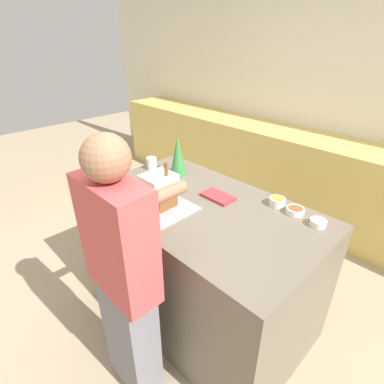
{
  "coord_description": "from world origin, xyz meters",
  "views": [
    {
      "loc": [
        1.13,
        -1.18,
        1.89
      ],
      "look_at": [
        -0.08,
        0.0,
        0.99
      ],
      "focal_mm": 28.0,
      "sensor_mm": 36.0,
      "label": 1
    }
  ],
  "objects_px": {
    "baking_tray": "(160,206)",
    "candy_bowl_front_corner": "(156,178)",
    "gingerbread_house": "(159,190)",
    "candy_bowl_near_tray_right": "(318,223)",
    "decorative_tree": "(178,156)",
    "mug": "(152,163)",
    "candy_bowl_center_rear": "(277,201)",
    "person": "(124,280)",
    "candy_bowl_behind_tray": "(295,211)",
    "cookbook": "(218,197)"
  },
  "relations": [
    {
      "from": "candy_bowl_behind_tray",
      "to": "mug",
      "type": "bearing_deg",
      "value": -169.81
    },
    {
      "from": "gingerbread_house",
      "to": "decorative_tree",
      "type": "xyz_separation_m",
      "value": [
        -0.28,
        0.41,
        0.03
      ]
    },
    {
      "from": "decorative_tree",
      "to": "candy_bowl_near_tray_right",
      "type": "relative_size",
      "value": 3.36
    },
    {
      "from": "baking_tray",
      "to": "cookbook",
      "type": "relative_size",
      "value": 1.91
    },
    {
      "from": "baking_tray",
      "to": "gingerbread_house",
      "type": "distance_m",
      "value": 0.12
    },
    {
      "from": "decorative_tree",
      "to": "candy_bowl_front_corner",
      "type": "bearing_deg",
      "value": -95.07
    },
    {
      "from": "cookbook",
      "to": "mug",
      "type": "bearing_deg",
      "value": -178.56
    },
    {
      "from": "candy_bowl_front_corner",
      "to": "cookbook",
      "type": "distance_m",
      "value": 0.5
    },
    {
      "from": "baking_tray",
      "to": "mug",
      "type": "xyz_separation_m",
      "value": [
        -0.51,
        0.33,
        0.04
      ]
    },
    {
      "from": "candy_bowl_front_corner",
      "to": "candy_bowl_center_rear",
      "type": "distance_m",
      "value": 0.87
    },
    {
      "from": "cookbook",
      "to": "mug",
      "type": "height_order",
      "value": "mug"
    },
    {
      "from": "baking_tray",
      "to": "candy_bowl_behind_tray",
      "type": "bearing_deg",
      "value": 40.2
    },
    {
      "from": "gingerbread_house",
      "to": "candy_bowl_front_corner",
      "type": "height_order",
      "value": "gingerbread_house"
    },
    {
      "from": "candy_bowl_behind_tray",
      "to": "candy_bowl_near_tray_right",
      "type": "xyz_separation_m",
      "value": [
        0.16,
        -0.03,
        0.0
      ]
    },
    {
      "from": "candy_bowl_near_tray_right",
      "to": "candy_bowl_center_rear",
      "type": "bearing_deg",
      "value": 172.87
    },
    {
      "from": "candy_bowl_front_corner",
      "to": "mug",
      "type": "relative_size",
      "value": 1.21
    },
    {
      "from": "candy_bowl_front_corner",
      "to": "candy_bowl_near_tray_right",
      "type": "height_order",
      "value": "candy_bowl_front_corner"
    },
    {
      "from": "baking_tray",
      "to": "candy_bowl_front_corner",
      "type": "distance_m",
      "value": 0.36
    },
    {
      "from": "candy_bowl_behind_tray",
      "to": "candy_bowl_near_tray_right",
      "type": "relative_size",
      "value": 1.2
    },
    {
      "from": "cookbook",
      "to": "person",
      "type": "height_order",
      "value": "person"
    },
    {
      "from": "decorative_tree",
      "to": "candy_bowl_front_corner",
      "type": "height_order",
      "value": "decorative_tree"
    },
    {
      "from": "candy_bowl_behind_tray",
      "to": "candy_bowl_center_rear",
      "type": "bearing_deg",
      "value": 176.22
    },
    {
      "from": "decorative_tree",
      "to": "cookbook",
      "type": "bearing_deg",
      "value": -7.8
    },
    {
      "from": "baking_tray",
      "to": "gingerbread_house",
      "type": "xyz_separation_m",
      "value": [
        0.0,
        0.0,
        0.12
      ]
    },
    {
      "from": "candy_bowl_front_corner",
      "to": "decorative_tree",
      "type": "bearing_deg",
      "value": 84.93
    },
    {
      "from": "candy_bowl_center_rear",
      "to": "person",
      "type": "height_order",
      "value": "person"
    },
    {
      "from": "decorative_tree",
      "to": "cookbook",
      "type": "relative_size",
      "value": 1.41
    },
    {
      "from": "candy_bowl_near_tray_right",
      "to": "gingerbread_house",
      "type": "bearing_deg",
      "value": -147.28
    },
    {
      "from": "candy_bowl_near_tray_right",
      "to": "person",
      "type": "relative_size",
      "value": 0.06
    },
    {
      "from": "baking_tray",
      "to": "candy_bowl_near_tray_right",
      "type": "bearing_deg",
      "value": 32.72
    },
    {
      "from": "baking_tray",
      "to": "cookbook",
      "type": "height_order",
      "value": "cookbook"
    },
    {
      "from": "candy_bowl_front_corner",
      "to": "person",
      "type": "height_order",
      "value": "person"
    },
    {
      "from": "decorative_tree",
      "to": "candy_bowl_behind_tray",
      "type": "bearing_deg",
      "value": 7.73
    },
    {
      "from": "candy_bowl_behind_tray",
      "to": "cookbook",
      "type": "distance_m",
      "value": 0.49
    },
    {
      "from": "gingerbread_house",
      "to": "decorative_tree",
      "type": "height_order",
      "value": "decorative_tree"
    },
    {
      "from": "baking_tray",
      "to": "candy_bowl_center_rear",
      "type": "height_order",
      "value": "candy_bowl_center_rear"
    },
    {
      "from": "gingerbread_house",
      "to": "candy_bowl_near_tray_right",
      "type": "height_order",
      "value": "gingerbread_house"
    },
    {
      "from": "decorative_tree",
      "to": "candy_bowl_center_rear",
      "type": "relative_size",
      "value": 3.04
    },
    {
      "from": "candy_bowl_behind_tray",
      "to": "person",
      "type": "xyz_separation_m",
      "value": [
        -0.37,
        -0.98,
        -0.15
      ]
    },
    {
      "from": "candy_bowl_behind_tray",
      "to": "candy_bowl_center_rear",
      "type": "relative_size",
      "value": 1.08
    },
    {
      "from": "mug",
      "to": "gingerbread_house",
      "type": "bearing_deg",
      "value": -32.8
    },
    {
      "from": "cookbook",
      "to": "candy_bowl_front_corner",
      "type": "bearing_deg",
      "value": -163.47
    },
    {
      "from": "baking_tray",
      "to": "candy_bowl_near_tray_right",
      "type": "xyz_separation_m",
      "value": [
        0.78,
        0.5,
        0.02
      ]
    },
    {
      "from": "candy_bowl_front_corner",
      "to": "person",
      "type": "distance_m",
      "value": 0.87
    },
    {
      "from": "candy_bowl_center_rear",
      "to": "cookbook",
      "type": "bearing_deg",
      "value": -148.81
    },
    {
      "from": "gingerbread_house",
      "to": "candy_bowl_center_rear",
      "type": "bearing_deg",
      "value": 47.14
    },
    {
      "from": "candy_bowl_behind_tray",
      "to": "cookbook",
      "type": "xyz_separation_m",
      "value": [
        -0.45,
        -0.19,
        -0.01
      ]
    },
    {
      "from": "candy_bowl_behind_tray",
      "to": "mug",
      "type": "xyz_separation_m",
      "value": [
        -1.13,
        -0.2,
        0.03
      ]
    },
    {
      "from": "gingerbread_house",
      "to": "candy_bowl_near_tray_right",
      "type": "bearing_deg",
      "value": 32.72
    },
    {
      "from": "baking_tray",
      "to": "decorative_tree",
      "type": "distance_m",
      "value": 0.52
    }
  ]
}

